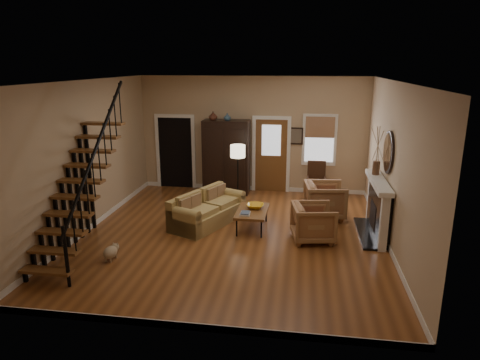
# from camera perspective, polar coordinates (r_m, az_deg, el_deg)

# --- Properties ---
(room) EXTENTS (7.00, 7.33, 3.30)m
(room) POSITION_cam_1_polar(r_m,az_deg,el_deg) (10.74, -1.65, 3.85)
(room) COLOR brown
(room) RESTS_ON ground
(staircase) EXTENTS (0.94, 2.80, 3.20)m
(staircase) POSITION_cam_1_polar(r_m,az_deg,el_deg) (8.67, -20.94, 0.66)
(staircase) COLOR brown
(staircase) RESTS_ON ground
(fireplace) EXTENTS (0.33, 1.95, 2.30)m
(fireplace) POSITION_cam_1_polar(r_m,az_deg,el_deg) (9.70, 18.11, -2.89)
(fireplace) COLOR black
(fireplace) RESTS_ON ground
(armoire) EXTENTS (1.30, 0.60, 2.10)m
(armoire) POSITION_cam_1_polar(r_m,az_deg,el_deg) (12.22, -1.82, 3.09)
(armoire) COLOR black
(armoire) RESTS_ON ground
(vase_a) EXTENTS (0.24, 0.24, 0.25)m
(vase_a) POSITION_cam_1_polar(r_m,az_deg,el_deg) (11.99, -3.61, 8.52)
(vase_a) COLOR #4C2619
(vase_a) RESTS_ON armoire
(vase_b) EXTENTS (0.20, 0.20, 0.21)m
(vase_b) POSITION_cam_1_polar(r_m,az_deg,el_deg) (11.92, -1.71, 8.41)
(vase_b) COLOR #334C60
(vase_b) RESTS_ON armoire
(sofa) EXTENTS (1.59, 2.13, 0.73)m
(sofa) POSITION_cam_1_polar(r_m,az_deg,el_deg) (10.00, -4.29, -3.85)
(sofa) COLOR tan
(sofa) RESTS_ON ground
(coffee_table) EXTENTS (0.70, 1.17, 0.44)m
(coffee_table) POSITION_cam_1_polar(r_m,az_deg,el_deg) (9.73, 1.63, -5.26)
(coffee_table) COLOR brown
(coffee_table) RESTS_ON ground
(bowl) EXTENTS (0.39, 0.39, 0.10)m
(bowl) POSITION_cam_1_polar(r_m,az_deg,el_deg) (9.78, 2.04, -3.49)
(bowl) COLOR gold
(bowl) RESTS_ON coffee_table
(books) EXTENTS (0.21, 0.29, 0.05)m
(books) POSITION_cam_1_polar(r_m,az_deg,el_deg) (9.38, 0.69, -4.45)
(books) COLOR beige
(books) RESTS_ON coffee_table
(armchair_left) EXTENTS (1.00, 0.98, 0.79)m
(armchair_left) POSITION_cam_1_polar(r_m,az_deg,el_deg) (9.18, 9.76, -5.61)
(armchair_left) COLOR brown
(armchair_left) RESTS_ON ground
(armchair_right) EXTENTS (1.05, 1.03, 0.87)m
(armchair_right) POSITION_cam_1_polar(r_m,az_deg,el_deg) (10.56, 11.26, -2.66)
(armchair_right) COLOR brown
(armchair_right) RESTS_ON ground
(floor_lamp) EXTENTS (0.43, 0.43, 1.65)m
(floor_lamp) POSITION_cam_1_polar(r_m,az_deg,el_deg) (10.97, -0.30, 0.45)
(floor_lamp) COLOR black
(floor_lamp) RESTS_ON ground
(side_chair) EXTENTS (0.54, 0.54, 1.02)m
(side_chair) POSITION_cam_1_polar(r_m,az_deg,el_deg) (11.97, 10.13, -0.07)
(side_chair) COLOR #361E11
(side_chair) RESTS_ON ground
(dog) EXTENTS (0.27, 0.42, 0.29)m
(dog) POSITION_cam_1_polar(r_m,az_deg,el_deg) (8.63, -16.89, -9.32)
(dog) COLOR tan
(dog) RESTS_ON ground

